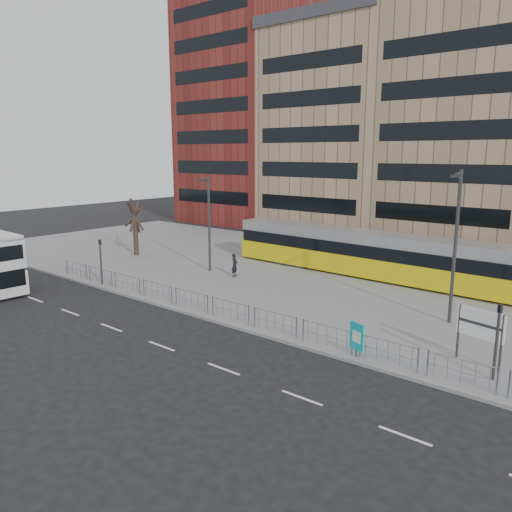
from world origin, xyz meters
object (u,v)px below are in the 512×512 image
Objects in this scene: pedestrian at (235,265)px; lamp_post_east at (455,241)px; lamp_post_west at (208,220)px; tram at (402,259)px; traffic_light_west at (101,256)px; traffic_light_east at (498,332)px; ad_panel at (357,337)px; station_sign at (480,327)px; bare_tree at (134,197)px.

lamp_post_east is (15.43, -0.27, 3.52)m from pedestrian.
pedestrian is at bearing -3.06° from lamp_post_west.
pedestrian is (-9.95, -6.24, -0.79)m from tram.
pedestrian is at bearing -146.33° from tram.
traffic_light_east is at bearing 19.70° from traffic_light_west.
ad_panel is at bearing -72.61° from tram.
traffic_light_west and traffic_light_east have the same top height.
traffic_light_east is at bearing -15.76° from lamp_post_west.
station_sign is at bearing -120.36° from pedestrian.
station_sign is 0.33× the size of bare_tree.
ad_panel is 0.50× the size of traffic_light_east.
tram reaches higher than station_sign.
station_sign is (8.21, -11.07, 0.03)m from tram.
pedestrian is at bearing 179.00° from lamp_post_east.
traffic_light_east is (9.15, -12.25, 0.34)m from tram.
bare_tree reaches higher than tram.
ad_panel is (-4.33, -2.61, -0.75)m from station_sign.
station_sign is at bearing 22.64° from traffic_light_west.
tram is at bearing 137.74° from traffic_light_east.
ad_panel is at bearing -153.76° from traffic_light_east.
tram reaches higher than pedestrian.
bare_tree is at bearing -163.44° from tram.
lamp_post_east is (-2.72, 4.57, 2.70)m from station_sign.
traffic_light_west is 24.71m from traffic_light_east.
traffic_light_west is 0.44× the size of lamp_post_west.
lamp_post_west is 0.97× the size of bare_tree.
traffic_light_west is (-5.58, -7.35, 1.13)m from pedestrian.
ad_panel is 0.50× the size of traffic_light_west.
bare_tree is (-6.36, 7.73, 3.14)m from traffic_light_west.
lamp_post_west is 0.89× the size of lamp_post_east.
tram is 11.54× the size of station_sign.
lamp_post_west is at bearing -152.73° from tram.
lamp_post_west is 18.16m from lamp_post_east.
lamp_post_east is at bearing -48.29° from tram.
station_sign is at bearing -51.87° from tram.
station_sign is at bearing 139.64° from traffic_light_east.
lamp_post_west reaches higher than traffic_light_east.
station_sign is at bearing -13.42° from lamp_post_west.
lamp_post_west is (2.86, 7.49, 1.95)m from traffic_light_west.
tram reaches higher than ad_panel.
ad_panel is 5.57m from traffic_light_east.
bare_tree is at bearing 179.34° from traffic_light_east.
lamp_post_west reaches higher than pedestrian.
station_sign is 5.96m from lamp_post_east.
bare_tree is at bearing 178.53° from lamp_post_west.
tram is at bearing 14.98° from bare_tree.
tram is 8.94× the size of traffic_light_west.
station_sign is 30.74m from bare_tree.
tram is 8.94m from lamp_post_east.
lamp_post_east is at bearing 133.66° from station_sign.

